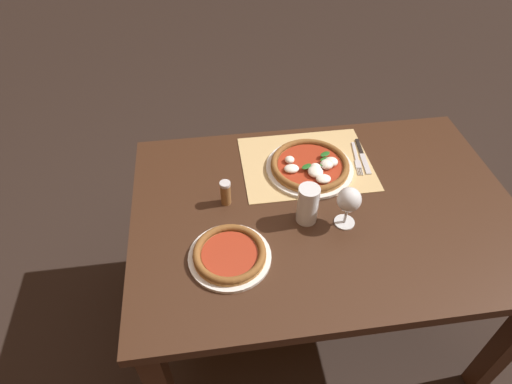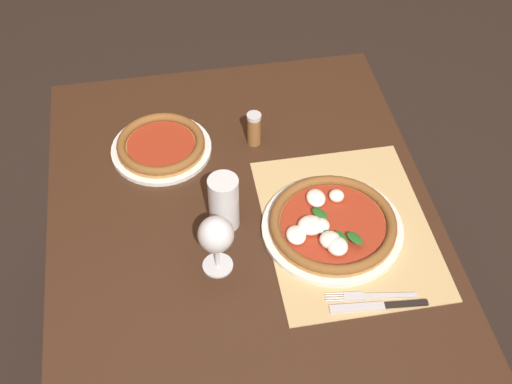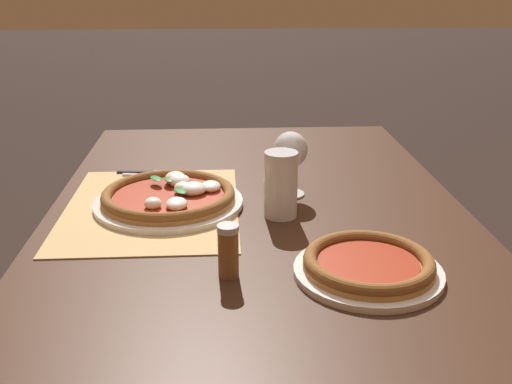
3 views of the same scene
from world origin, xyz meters
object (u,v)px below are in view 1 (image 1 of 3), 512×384
wine_glass (349,201)px  pizza_far (230,254)px  pint_glass (308,205)px  fork (357,158)px  knife (363,156)px  pepper_shaker (226,193)px  pizza_near (310,166)px

wine_glass → pizza_far: bearing=13.2°
pint_glass → fork: pint_glass is taller
knife → pepper_shaker: size_ratio=2.22×
pizza_far → knife: size_ratio=1.22×
wine_glass → pint_glass: (0.13, -0.03, -0.04)m
pizza_near → fork: bearing=-169.1°
pizza_near → knife: size_ratio=1.56×
pizza_near → pint_glass: size_ratio=2.31×
fork → pepper_shaker: size_ratio=2.06×
fork → knife: size_ratio=0.93×
pint_glass → pepper_shaker: (0.26, -0.12, -0.02)m
wine_glass → knife: 0.38m
pizza_near → knife: bearing=-167.8°
pint_glass → pepper_shaker: pint_glass is taller
pizza_far → wine_glass: size_ratio=1.70×
pepper_shaker → fork: bearing=-162.8°
wine_glass → pepper_shaker: (0.39, -0.15, -0.06)m
wine_glass → pint_glass: 0.13m
pepper_shaker → pint_glass: bearing=156.2°
pizza_far → pint_glass: bearing=-155.0°
pizza_far → knife: (-0.57, -0.42, -0.01)m
fork → pepper_shaker: (0.53, 0.17, 0.04)m
pepper_shaker → pizza_far: bearing=87.6°
pizza_near → fork: pizza_near is taller
pizza_far → fork: pizza_far is taller
wine_glass → pepper_shaker: 0.42m
wine_glass → knife: wine_glass is taller
knife → pizza_far: bearing=36.4°
pizza_far → fork: bearing=-142.9°
pint_glass → knife: 0.42m
fork → pepper_shaker: bearing=17.2°
pizza_far → wine_glass: wine_glass is taller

